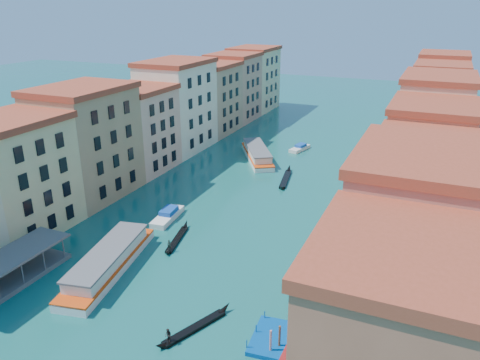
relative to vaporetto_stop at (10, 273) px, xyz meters
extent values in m
cube|color=#D8C181|center=(-10.00, 11.50, 7.06)|extent=(12.00, 15.00, 17.00)
cube|color=#993B21|center=(-10.00, 11.50, 16.06)|extent=(12.80, 15.40, 1.00)
cube|color=#A88259|center=(-10.00, 27.50, 8.06)|extent=(12.00, 17.00, 19.00)
cube|color=#993B21|center=(-10.00, 27.50, 18.06)|extent=(12.80, 17.40, 1.00)
cube|color=#DDA788|center=(-10.00, 43.00, 6.81)|extent=(12.00, 14.00, 16.50)
cube|color=#993B21|center=(-10.00, 43.00, 15.56)|extent=(12.80, 14.40, 1.00)
cube|color=beige|center=(-10.00, 59.00, 8.56)|extent=(12.00, 18.00, 20.00)
cube|color=#993B21|center=(-10.00, 59.00, 19.06)|extent=(12.80, 18.40, 1.00)
cube|color=tan|center=(-10.00, 76.00, 7.31)|extent=(12.00, 16.00, 17.50)
cube|color=#993B21|center=(-10.00, 76.00, 16.56)|extent=(12.80, 16.40, 1.00)
cube|color=tan|center=(-10.00, 91.50, 7.81)|extent=(12.00, 15.00, 18.50)
cube|color=#993B21|center=(-10.00, 91.50, 17.56)|extent=(12.80, 15.40, 1.00)
cube|color=beige|center=(-10.00, 107.50, 8.06)|extent=(12.00, 17.00, 19.00)
cube|color=#993B21|center=(-10.00, 107.50, 18.06)|extent=(12.80, 17.40, 1.00)
cube|color=#A8583C|center=(46.00, -4.50, 7.06)|extent=(12.00, 15.00, 17.00)
cube|color=#993B21|center=(46.00, -4.50, 16.06)|extent=(12.80, 15.40, 1.00)
cube|color=#AC634E|center=(46.00, 11.50, 8.06)|extent=(12.00, 17.00, 19.00)
cube|color=#993B21|center=(46.00, 11.50, 18.06)|extent=(12.80, 17.40, 1.00)
cube|color=beige|center=(46.00, 27.00, 6.81)|extent=(12.00, 14.00, 16.50)
cube|color=#993B21|center=(46.00, 27.00, 15.56)|extent=(12.80, 14.40, 1.00)
cube|color=#BD6E4B|center=(46.00, 42.00, 7.56)|extent=(12.00, 16.00, 18.00)
cube|color=#993B21|center=(46.00, 42.00, 17.06)|extent=(12.80, 16.40, 1.00)
cube|color=tan|center=(46.00, 59.00, 8.56)|extent=(12.00, 18.00, 20.00)
cube|color=#993B21|center=(46.00, 59.00, 19.06)|extent=(12.80, 18.40, 1.00)
cube|color=#AA5D4E|center=(46.00, 75.50, 7.31)|extent=(12.00, 15.00, 17.50)
cube|color=#993B21|center=(46.00, 75.50, 16.56)|extent=(12.80, 15.40, 1.00)
cube|color=#CEB082|center=(46.00, 91.00, 7.81)|extent=(12.00, 16.00, 18.50)
cube|color=#993B21|center=(46.00, 91.00, 17.56)|extent=(12.80, 16.40, 1.00)
cube|color=tan|center=(46.00, 107.50, 8.31)|extent=(12.00, 17.00, 19.50)
cube|color=#993B21|center=(46.00, 107.50, 18.56)|extent=(12.80, 17.40, 1.00)
cube|color=#A69A86|center=(38.00, 53.00, -0.94)|extent=(4.00, 140.00, 1.00)
cylinder|color=#5A5A5C|center=(36.80, 0.00, 0.06)|extent=(0.12, 0.12, 3.00)
cube|color=maroon|center=(38.20, 11.50, 1.56)|extent=(3.20, 15.30, 0.25)
cylinder|color=#5A5A5C|center=(36.80, 6.40, 0.06)|extent=(0.12, 0.12, 3.00)
cylinder|color=#5A5A5C|center=(36.80, 16.60, 0.06)|extent=(0.12, 0.12, 3.00)
cube|color=maroon|center=(38.20, 27.00, 1.56)|extent=(3.20, 12.60, 0.25)
cylinder|color=#5A5A5C|center=(36.80, 22.80, 0.06)|extent=(0.12, 0.12, 3.00)
cylinder|color=#5A5A5C|center=(36.80, 31.20, 0.06)|extent=(0.12, 0.12, 3.00)
cube|color=#5A5A5C|center=(0.00, 0.00, -1.14)|extent=(5.00, 16.00, 0.60)
cube|color=#5A5A5C|center=(0.00, 0.00, 2.06)|extent=(5.40, 16.40, 0.30)
cylinder|color=brown|center=(34.50, 1.00, -0.14)|extent=(0.24, 0.24, 3.20)
cylinder|color=brown|center=(35.10, 2.00, -0.14)|extent=(0.24, 0.24, 3.20)
cylinder|color=brown|center=(35.70, 3.00, -0.14)|extent=(0.24, 0.24, 3.20)
cylinder|color=brown|center=(34.50, 13.00, -0.14)|extent=(0.24, 0.24, 3.20)
cylinder|color=brown|center=(35.10, 14.00, -0.14)|extent=(0.24, 0.24, 3.20)
cylinder|color=brown|center=(35.70, 15.00, -0.14)|extent=(0.24, 0.24, 3.20)
cylinder|color=brown|center=(34.50, 27.00, -0.14)|extent=(0.24, 0.24, 3.20)
cylinder|color=brown|center=(35.10, 28.00, -0.14)|extent=(0.24, 0.24, 3.20)
cylinder|color=brown|center=(35.70, 29.00, -0.14)|extent=(0.24, 0.24, 3.20)
cylinder|color=brown|center=(34.50, 45.00, -0.14)|extent=(0.24, 0.24, 3.20)
cylinder|color=brown|center=(35.10, 46.00, -0.14)|extent=(0.24, 0.24, 3.20)
cylinder|color=brown|center=(35.70, 47.00, -0.14)|extent=(0.24, 0.24, 3.20)
cylinder|color=brown|center=(-2.50, 4.00, -0.14)|extent=(0.24, 0.24, 3.20)
cube|color=white|center=(9.41, 7.48, -0.84)|extent=(8.31, 20.53, 1.20)
cube|color=silver|center=(9.41, 7.48, 0.46)|extent=(7.04, 16.50, 1.60)
cube|color=#5A5A5C|center=(9.41, 7.48, 1.41)|extent=(7.43, 17.05, 0.25)
cube|color=#E5440D|center=(9.41, 7.48, -0.29)|extent=(8.36, 20.54, 0.25)
cube|color=white|center=(10.24, 59.07, -0.87)|extent=(13.50, 18.29, 1.13)
cube|color=silver|center=(10.24, 59.07, 0.35)|extent=(11.12, 14.83, 1.51)
cube|color=#5A5A5C|center=(10.24, 59.07, 1.25)|extent=(11.61, 15.38, 0.24)
cube|color=#E5440D|center=(10.24, 59.07, -0.36)|extent=(13.54, 18.32, 0.24)
cube|color=black|center=(13.50, 18.11, -1.24)|extent=(2.66, 8.05, 0.40)
cone|color=black|center=(12.55, 22.47, -0.91)|extent=(1.16, 1.92, 1.50)
cone|color=black|center=(14.45, 13.76, -0.99)|extent=(1.10, 1.62, 1.32)
imported|color=#23312A|center=(14.22, 14.80, -0.31)|extent=(0.63, 0.48, 1.54)
cube|color=black|center=(25.64, 1.30, -1.24)|extent=(4.06, 7.83, 0.40)
cone|color=black|center=(27.39, 5.44, -0.90)|extent=(1.45, 1.98, 1.51)
cone|color=black|center=(23.89, -2.84, -0.99)|extent=(1.33, 1.69, 1.33)
imported|color=#2B2321|center=(24.31, -1.84, -0.31)|extent=(0.92, 0.83, 1.55)
cube|color=black|center=(20.42, 48.67, -1.20)|extent=(2.93, 9.86, 0.49)
cone|color=black|center=(19.44, 54.03, -0.79)|extent=(1.36, 2.33, 1.83)
cone|color=black|center=(21.39, 43.31, -0.90)|extent=(1.29, 1.96, 1.61)
cube|color=white|center=(8.32, 23.85, -0.98)|extent=(3.35, 8.22, 0.91)
cube|color=#1447A4|center=(8.26, 24.41, -0.18)|extent=(2.41, 3.63, 0.80)
cube|color=silver|center=(17.18, 69.34, -1.05)|extent=(3.63, 7.09, 0.77)
cube|color=#1447A4|center=(17.29, 69.82, -0.38)|extent=(2.36, 3.23, 0.68)
cube|color=#004493|center=(34.02, 3.01, -1.18)|extent=(4.72, 6.57, 0.52)
camera|label=1|loc=(46.75, -34.98, 31.93)|focal=35.00mm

